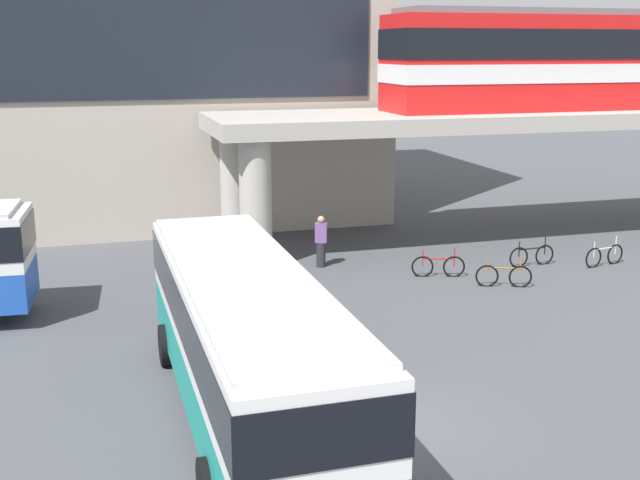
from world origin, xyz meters
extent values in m
plane|color=#47494F|center=(0.00, 10.00, 0.00)|extent=(120.00, 120.00, 0.00)
cube|color=#ADA89E|center=(14.98, 14.33, 4.75)|extent=(32.45, 5.58, 0.60)
cylinder|color=#ADA89E|center=(-0.04, 12.34, 2.23)|extent=(1.10, 1.10, 4.45)
cylinder|color=#ADA89E|center=(-0.04, 16.32, 2.23)|extent=(1.10, 1.10, 4.45)
cube|color=red|center=(16.27, 14.33, 6.85)|extent=(21.30, 2.90, 3.60)
cube|color=silver|center=(16.27, 14.33, 6.49)|extent=(21.36, 2.96, 0.70)
cube|color=black|center=(16.27, 14.33, 7.57)|extent=(21.36, 2.96, 1.10)
cube|color=teal|center=(-2.64, 0.99, 1.05)|extent=(2.58, 11.02, 1.10)
cube|color=white|center=(-2.64, 0.99, 2.35)|extent=(2.58, 11.02, 1.50)
cube|color=black|center=(-2.64, 0.99, 2.43)|extent=(2.62, 11.06, 0.96)
cube|color=silver|center=(-2.64, 0.99, 3.16)|extent=(2.45, 10.47, 0.12)
cylinder|color=black|center=(-3.91, 4.50, 0.50)|extent=(0.29, 1.00, 1.00)
cylinder|color=black|center=(-1.41, 4.52, 0.50)|extent=(0.29, 1.00, 1.00)
cylinder|color=black|center=(-1.36, -2.08, 0.50)|extent=(0.29, 1.00, 1.00)
torus|color=black|center=(12.24, 9.32, 0.34)|extent=(0.74, 0.21, 0.74)
torus|color=black|center=(11.21, 9.10, 0.34)|extent=(0.74, 0.21, 0.74)
cylinder|color=silver|center=(11.72, 9.21, 0.62)|extent=(1.04, 0.26, 0.05)
cylinder|color=silver|center=(11.21, 9.10, 0.64)|extent=(0.04, 0.04, 0.55)
cylinder|color=silver|center=(12.24, 9.32, 0.69)|extent=(0.04, 0.04, 0.65)
torus|color=black|center=(9.80, 9.95, 0.34)|extent=(0.74, 0.10, 0.74)
torus|color=black|center=(8.75, 9.89, 0.34)|extent=(0.74, 0.10, 0.74)
cylinder|color=black|center=(9.27, 9.92, 0.62)|extent=(1.05, 0.10, 0.05)
cylinder|color=black|center=(8.75, 9.89, 0.64)|extent=(0.04, 0.04, 0.55)
cylinder|color=black|center=(9.80, 9.95, 0.69)|extent=(0.04, 0.04, 0.65)
torus|color=black|center=(6.05, 9.43, 0.34)|extent=(0.73, 0.27, 0.74)
torus|color=black|center=(5.05, 9.73, 0.34)|extent=(0.73, 0.27, 0.74)
cylinder|color=#B21E1E|center=(5.55, 9.58, 0.62)|extent=(1.02, 0.35, 0.05)
cylinder|color=#B21E1E|center=(5.05, 9.73, 0.64)|extent=(0.04, 0.04, 0.55)
cylinder|color=#B21E1E|center=(6.05, 9.43, 0.69)|extent=(0.04, 0.04, 0.65)
torus|color=black|center=(7.56, 7.75, 0.34)|extent=(0.71, 0.32, 0.74)
torus|color=black|center=(6.59, 8.13, 0.34)|extent=(0.71, 0.32, 0.74)
cylinder|color=#996626|center=(7.07, 7.94, 0.62)|extent=(1.00, 0.42, 0.05)
cylinder|color=#996626|center=(6.59, 8.13, 0.64)|extent=(0.04, 0.04, 0.55)
cylinder|color=#996626|center=(7.56, 7.75, 0.69)|extent=(0.04, 0.04, 0.65)
cylinder|color=#26262D|center=(2.14, 11.85, 0.44)|extent=(0.32, 0.32, 0.88)
cube|color=#724C8C|center=(2.14, 11.85, 1.22)|extent=(0.47, 0.39, 0.69)
sphere|color=tan|center=(2.14, 11.85, 1.69)|extent=(0.24, 0.24, 0.24)
camera|label=1|loc=(-5.35, -13.62, 7.44)|focal=44.30mm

